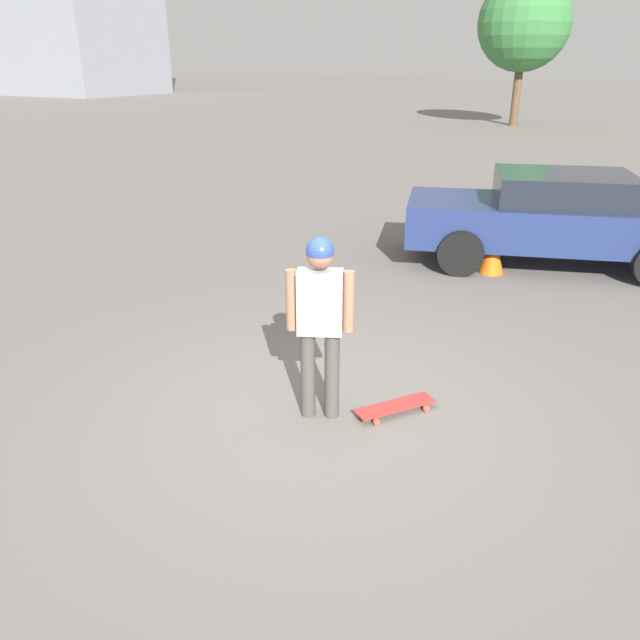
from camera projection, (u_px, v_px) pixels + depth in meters
name	position (u px, v px, depth m)	size (l,w,h in m)	color
ground_plane	(320.00, 415.00, 5.77)	(220.00, 220.00, 0.00)	slate
person	(320.00, 312.00, 5.37)	(0.55, 0.34, 1.69)	#4C4742
skateboard	(395.00, 406.00, 5.79)	(0.63, 0.76, 0.07)	#A5332D
car_parked_near	(554.00, 217.00, 9.73)	(4.78, 3.01, 1.43)	navy
tree_distant	(525.00, 23.00, 28.72)	(4.26, 4.26, 6.66)	brown
traffic_cone	(492.00, 252.00, 9.47)	(0.39, 0.39, 0.65)	orange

